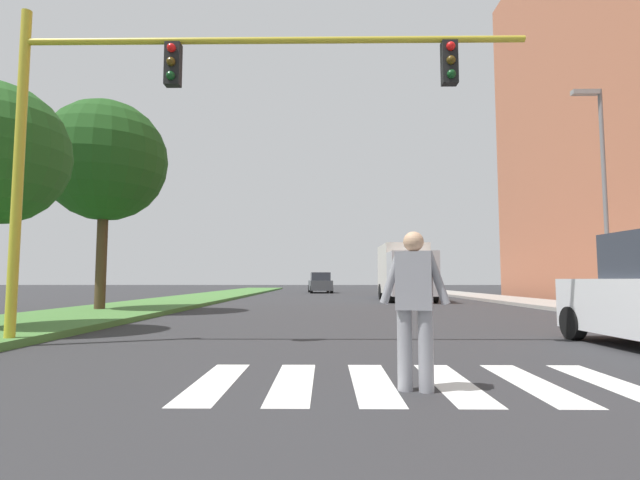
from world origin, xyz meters
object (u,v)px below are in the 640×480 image
(tree_far, at_px, (105,161))
(sedan_midblock, at_px, (398,285))
(truck_box_delivery, at_px, (405,271))
(street_lamp_right, at_px, (601,177))
(traffic_light_gantry, at_px, (171,103))
(pedestrian_performer, at_px, (414,302))
(sedan_distant, at_px, (320,283))

(tree_far, height_order, sedan_midblock, tree_far)
(truck_box_delivery, bearing_deg, street_lamp_right, -63.57)
(traffic_light_gantry, height_order, pedestrian_performer, traffic_light_gantry)
(sedan_distant, xyz_separation_m, truck_box_delivery, (4.81, -15.38, 0.82))
(tree_far, distance_m, pedestrian_performer, 15.04)
(tree_far, height_order, street_lamp_right, street_lamp_right)
(pedestrian_performer, xyz_separation_m, truck_box_delivery, (3.36, 20.71, 0.70))
(tree_far, relative_size, sedan_distant, 1.63)
(sedan_midblock, bearing_deg, tree_far, -130.71)
(street_lamp_right, distance_m, sedan_midblock, 16.44)
(sedan_midblock, relative_size, truck_box_delivery, 0.69)
(tree_far, xyz_separation_m, sedan_distant, (7.37, 24.74, -4.56))
(street_lamp_right, height_order, truck_box_delivery, street_lamp_right)
(sedan_midblock, distance_m, truck_box_delivery, 5.41)
(sedan_midblock, relative_size, sedan_distant, 0.94)
(tree_far, height_order, traffic_light_gantry, tree_far)
(tree_far, height_order, pedestrian_performer, tree_far)
(pedestrian_performer, relative_size, sedan_distant, 0.37)
(street_lamp_right, height_order, sedan_distant, street_lamp_right)
(pedestrian_performer, relative_size, truck_box_delivery, 0.27)
(tree_far, bearing_deg, sedan_distant, 73.40)
(pedestrian_performer, relative_size, sedan_midblock, 0.39)
(sedan_distant, distance_m, truck_box_delivery, 16.13)
(sedan_midblock, bearing_deg, traffic_light_gantry, -108.37)
(tree_far, bearing_deg, pedestrian_performer, -52.14)
(pedestrian_performer, bearing_deg, street_lamp_right, 52.02)
(traffic_light_gantry, bearing_deg, sedan_midblock, 71.63)
(sedan_midblock, xyz_separation_m, sedan_distant, (-5.26, 10.06, 0.03))
(sedan_midblock, bearing_deg, pedestrian_performer, -98.34)
(pedestrian_performer, bearing_deg, sedan_midblock, 81.66)
(tree_far, bearing_deg, traffic_light_gantry, -58.05)
(tree_far, bearing_deg, sedan_midblock, 49.29)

